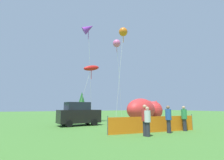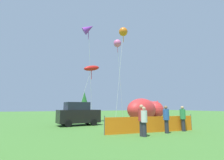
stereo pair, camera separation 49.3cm
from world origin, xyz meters
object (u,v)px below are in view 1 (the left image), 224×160
kite_pink_octopus (117,44)px  kite_orange_flower (123,32)px  spectator_in_yellow_shirt (184,117)px  spectator_in_green_shirt (145,119)px  folding_chair (167,121)px  spectator_in_grey_shirt (168,118)px  kite_red_lizard (91,68)px  parked_car (79,114)px  kite_purple_delta (88,29)px  spectator_in_black_shirt (148,120)px  inflatable_cat (145,110)px

kite_pink_octopus → kite_orange_flower: size_ratio=1.00×
spectator_in_yellow_shirt → spectator_in_green_shirt: bearing=-172.8°
folding_chair → spectator_in_grey_shirt: (-2.74, -2.95, 0.50)m
kite_orange_flower → kite_pink_octopus: bearing=73.4°
kite_red_lizard → kite_pink_octopus: bearing=19.7°
spectator_in_grey_shirt → spectator_in_green_shirt: bearing=-172.7°
kite_pink_octopus → kite_red_lizard: bearing=-160.3°
folding_chair → spectator_in_yellow_shirt: bearing=26.0°
spectator_in_green_shirt → parked_car: bearing=104.4°
kite_pink_octopus → kite_purple_delta: (-4.76, -1.83, 0.41)m
kite_pink_octopus → spectator_in_black_shirt: bearing=-109.9°
kite_red_lizard → kite_purple_delta: bearing=-149.7°
spectator_in_yellow_shirt → kite_purple_delta: (-4.55, 9.03, 9.81)m
spectator_in_yellow_shirt → kite_purple_delta: bearing=116.7°
spectator_in_black_shirt → kite_pink_octopus: kite_pink_octopus is taller
spectator_in_grey_shirt → kite_pink_octopus: size_ratio=0.17×
spectator_in_grey_shirt → kite_purple_delta: 13.76m
kite_pink_octopus → kite_red_lizard: kite_pink_octopus is taller
spectator_in_black_shirt → kite_orange_flower: 12.81m
folding_chair → kite_pink_octopus: 12.83m
spectator_in_black_shirt → kite_purple_delta: bearing=93.3°
kite_pink_octopus → kite_red_lizard: 6.13m
folding_chair → spectator_in_green_shirt: (-4.95, -3.24, 0.54)m
spectator_in_black_shirt → spectator_in_yellow_shirt: 4.05m
spectator_in_grey_shirt → folding_chair: bearing=47.2°
spectator_in_green_shirt → kite_orange_flower: size_ratio=0.17×
parked_car → kite_red_lizard: (2.00, 2.19, 5.12)m
inflatable_cat → kite_pink_octopus: size_ratio=0.66×
folding_chair → inflatable_cat: inflatable_cat is taller
parked_car → spectator_in_green_shirt: size_ratio=2.12×
parked_car → kite_orange_flower: bearing=-2.5°
folding_chair → spectator_in_black_shirt: 6.03m
spectator_in_grey_shirt → kite_red_lizard: 11.12m
folding_chair → kite_red_lizard: 10.03m
spectator_in_green_shirt → spectator_in_grey_shirt: spectator_in_green_shirt is taller
parked_car → spectator_in_black_shirt: bearing=-80.0°
inflatable_cat → kite_orange_flower: (-4.23, -1.86, 9.15)m
folding_chair → kite_red_lizard: kite_red_lizard is taller
folding_chair → kite_pink_octopus: (-0.73, 8.14, 9.89)m
parked_car → kite_pink_octopus: kite_pink_octopus is taller
spectator_in_green_shirt → spectator_in_black_shirt: spectator_in_green_shirt is taller
kite_red_lizard → kite_orange_flower: bearing=-33.0°
kite_pink_octopus → folding_chair: bearing=-84.9°
folding_chair → inflatable_cat: size_ratio=0.12×
folding_chair → kite_orange_flower: (-1.78, 4.60, 9.94)m
spectator_in_black_shirt → spectator_in_yellow_shirt: size_ratio=0.97×
parked_car → spectator_in_green_shirt: parked_car is taller
inflatable_cat → spectator_in_grey_shirt: bearing=-142.4°
inflatable_cat → spectator_in_grey_shirt: 10.75m
folding_chair → inflatable_cat: (2.45, 6.46, 0.79)m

